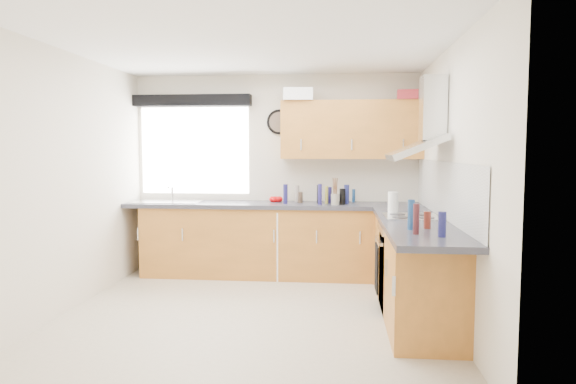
# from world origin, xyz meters

# --- Properties ---
(ground_plane) EXTENTS (3.60, 3.60, 0.00)m
(ground_plane) POSITION_xyz_m (0.00, 0.00, 0.00)
(ground_plane) COLOR beige
(ceiling) EXTENTS (3.60, 3.60, 0.02)m
(ceiling) POSITION_xyz_m (0.00, 0.00, 2.50)
(ceiling) COLOR white
(ceiling) RESTS_ON wall_back
(wall_back) EXTENTS (3.60, 0.02, 2.50)m
(wall_back) POSITION_xyz_m (0.00, 1.80, 1.25)
(wall_back) COLOR silver
(wall_back) RESTS_ON ground_plane
(wall_front) EXTENTS (3.60, 0.02, 2.50)m
(wall_front) POSITION_xyz_m (0.00, -1.80, 1.25)
(wall_front) COLOR silver
(wall_front) RESTS_ON ground_plane
(wall_left) EXTENTS (0.02, 3.60, 2.50)m
(wall_left) POSITION_xyz_m (-1.80, 0.00, 1.25)
(wall_left) COLOR silver
(wall_left) RESTS_ON ground_plane
(wall_right) EXTENTS (0.02, 3.60, 2.50)m
(wall_right) POSITION_xyz_m (1.80, 0.00, 1.25)
(wall_right) COLOR silver
(wall_right) RESTS_ON ground_plane
(window) EXTENTS (1.40, 0.02, 1.10)m
(window) POSITION_xyz_m (-1.05, 1.79, 1.55)
(window) COLOR white
(window) RESTS_ON wall_back
(window_blind) EXTENTS (1.50, 0.18, 0.14)m
(window_blind) POSITION_xyz_m (-1.05, 1.70, 2.18)
(window_blind) COLOR black
(window_blind) RESTS_ON wall_back
(splashback) EXTENTS (0.01, 3.00, 0.54)m
(splashback) POSITION_xyz_m (1.79, 0.30, 1.18)
(splashback) COLOR white
(splashback) RESTS_ON wall_right
(base_cab_back) EXTENTS (3.00, 0.58, 0.86)m
(base_cab_back) POSITION_xyz_m (-0.10, 1.51, 0.43)
(base_cab_back) COLOR #A26426
(base_cab_back) RESTS_ON ground_plane
(base_cab_corner) EXTENTS (0.60, 0.60, 0.86)m
(base_cab_corner) POSITION_xyz_m (1.50, 1.50, 0.43)
(base_cab_corner) COLOR #A26426
(base_cab_corner) RESTS_ON ground_plane
(base_cab_right) EXTENTS (0.58, 2.10, 0.86)m
(base_cab_right) POSITION_xyz_m (1.51, 0.15, 0.43)
(base_cab_right) COLOR #A26426
(base_cab_right) RESTS_ON ground_plane
(worktop_back) EXTENTS (3.60, 0.62, 0.05)m
(worktop_back) POSITION_xyz_m (0.00, 1.50, 0.89)
(worktop_back) COLOR #2B2C36
(worktop_back) RESTS_ON base_cab_back
(worktop_right) EXTENTS (0.62, 2.42, 0.05)m
(worktop_right) POSITION_xyz_m (1.50, 0.00, 0.89)
(worktop_right) COLOR #2B2C36
(worktop_right) RESTS_ON base_cab_right
(sink) EXTENTS (0.84, 0.46, 0.10)m
(sink) POSITION_xyz_m (-1.33, 1.50, 0.95)
(sink) COLOR silver
(sink) RESTS_ON worktop_back
(oven) EXTENTS (0.56, 0.58, 0.85)m
(oven) POSITION_xyz_m (1.50, 0.30, 0.42)
(oven) COLOR black
(oven) RESTS_ON ground_plane
(hob_plate) EXTENTS (0.52, 0.52, 0.01)m
(hob_plate) POSITION_xyz_m (1.50, 0.30, 0.92)
(hob_plate) COLOR silver
(hob_plate) RESTS_ON worktop_right
(extractor_hood) EXTENTS (0.52, 0.78, 0.66)m
(extractor_hood) POSITION_xyz_m (1.60, 0.30, 1.77)
(extractor_hood) COLOR silver
(extractor_hood) RESTS_ON wall_right
(upper_cabinets) EXTENTS (1.70, 0.35, 0.70)m
(upper_cabinets) POSITION_xyz_m (0.95, 1.62, 1.80)
(upper_cabinets) COLOR #A26426
(upper_cabinets) RESTS_ON wall_back
(washing_machine) EXTENTS (0.62, 0.60, 0.82)m
(washing_machine) POSITION_xyz_m (-0.15, 1.52, 0.41)
(washing_machine) COLOR white
(washing_machine) RESTS_ON ground_plane
(wall_clock) EXTENTS (0.32, 0.04, 0.32)m
(wall_clock) POSITION_xyz_m (0.05, 1.76, 1.91)
(wall_clock) COLOR black
(wall_clock) RESTS_ON wall_back
(casserole) EXTENTS (0.38, 0.30, 0.14)m
(casserole) POSITION_xyz_m (0.30, 1.52, 2.22)
(casserole) COLOR white
(casserole) RESTS_ON upper_cabinets
(storage_box) EXTENTS (0.25, 0.22, 0.11)m
(storage_box) POSITION_xyz_m (1.60, 1.52, 2.20)
(storage_box) COLOR #A1262D
(storage_box) RESTS_ON upper_cabinets
(utensil_pot) EXTENTS (0.10, 0.10, 0.13)m
(utensil_pot) POSITION_xyz_m (0.76, 1.35, 0.98)
(utensil_pot) COLOR gray
(utensil_pot) RESTS_ON worktop_back
(kitchen_roll) EXTENTS (0.11, 0.11, 0.22)m
(kitchen_roll) POSITION_xyz_m (1.35, 0.56, 1.02)
(kitchen_roll) COLOR white
(kitchen_roll) RESTS_ON worktop_right
(tomato_cluster) EXTENTS (0.18, 0.18, 0.07)m
(tomato_cluster) POSITION_xyz_m (0.02, 1.65, 0.94)
(tomato_cluster) COLOR #D00307
(tomato_cluster) RESTS_ON worktop_back
(jar_0) EXTENTS (0.05, 0.05, 0.24)m
(jar_0) POSITION_xyz_m (0.58, 1.38, 1.03)
(jar_0) COLOR navy
(jar_0) RESTS_ON worktop_back
(jar_1) EXTENTS (0.06, 0.06, 0.21)m
(jar_1) POSITION_xyz_m (0.28, 1.67, 1.01)
(jar_1) COLOR #9F9288
(jar_1) RESTS_ON worktop_back
(jar_2) EXTENTS (0.06, 0.06, 0.23)m
(jar_2) POSITION_xyz_m (0.90, 1.52, 1.02)
(jar_2) COLOR navy
(jar_2) RESTS_ON worktop_back
(jar_3) EXTENTS (0.05, 0.05, 0.23)m
(jar_3) POSITION_xyz_m (0.16, 1.45, 1.03)
(jar_3) COLOR #1B1750
(jar_3) RESTS_ON worktop_back
(jar_4) EXTENTS (0.05, 0.05, 0.16)m
(jar_4) POSITION_xyz_m (0.84, 1.49, 0.99)
(jar_4) COLOR black
(jar_4) RESTS_ON worktop_back
(jar_5) EXTENTS (0.04, 0.04, 0.22)m
(jar_5) POSITION_xyz_m (0.56, 1.51, 1.02)
(jar_5) COLOR black
(jar_5) RESTS_ON worktop_back
(jar_6) EXTENTS (0.07, 0.07, 0.19)m
(jar_6) POSITION_xyz_m (0.85, 1.40, 1.00)
(jar_6) COLOR black
(jar_6) RESTS_ON worktop_back
(jar_7) EXTENTS (0.04, 0.04, 0.16)m
(jar_7) POSITION_xyz_m (0.99, 1.69, 0.99)
(jar_7) COLOR navy
(jar_7) RESTS_ON worktop_back
(jar_8) EXTENTS (0.06, 0.06, 0.13)m
(jar_8) POSITION_xyz_m (0.34, 1.54, 0.98)
(jar_8) COLOR #3F2F23
(jar_8) RESTS_ON worktop_back
(jar_9) EXTENTS (0.04, 0.04, 0.21)m
(jar_9) POSITION_xyz_m (0.66, 1.49, 1.02)
(jar_9) COLOR olive
(jar_9) RESTS_ON worktop_back
(jar_10) EXTENTS (0.08, 0.08, 0.19)m
(jar_10) POSITION_xyz_m (0.68, 1.60, 1.01)
(jar_10) COLOR #1D1750
(jar_10) RESTS_ON worktop_back
(bottle_0) EXTENTS (0.06, 0.06, 0.25)m
(bottle_0) POSITION_xyz_m (1.39, -0.48, 1.03)
(bottle_0) COLOR navy
(bottle_0) RESTS_ON worktop_right
(bottle_1) EXTENTS (0.06, 0.06, 0.19)m
(bottle_1) POSITION_xyz_m (1.57, -0.81, 1.00)
(bottle_1) COLOR navy
(bottle_1) RESTS_ON worktop_right
(bottle_2) EXTENTS (0.05, 0.05, 0.24)m
(bottle_2) POSITION_xyz_m (1.39, -0.71, 1.03)
(bottle_2) COLOR #42171C
(bottle_2) RESTS_ON worktop_right
(bottle_3) EXTENTS (0.06, 0.06, 0.14)m
(bottle_3) POSITION_xyz_m (1.53, -0.41, 0.98)
(bottle_3) COLOR maroon
(bottle_3) RESTS_ON worktop_right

